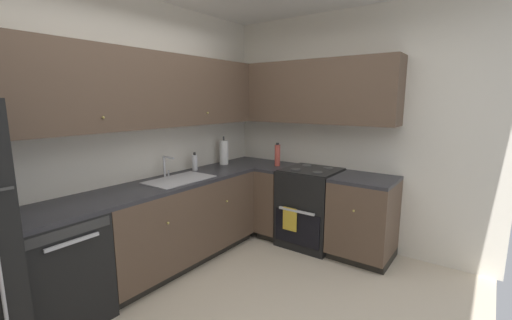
{
  "coord_description": "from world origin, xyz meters",
  "views": [
    {
      "loc": [
        -1.76,
        -1.36,
        1.68
      ],
      "look_at": [
        1.01,
        0.66,
        1.06
      ],
      "focal_mm": 23.28,
      "sensor_mm": 36.0,
      "label": 1
    }
  ],
  "objects_px": {
    "oven_range": "(311,206)",
    "paper_towel_roll": "(224,152)",
    "dishwasher": "(56,270)",
    "oil_bottle": "(277,155)",
    "soap_bottle": "(195,162)"
  },
  "relations": [
    {
      "from": "soap_bottle",
      "to": "paper_towel_roll",
      "type": "bearing_deg",
      "value": -2.39
    },
    {
      "from": "soap_bottle",
      "to": "oil_bottle",
      "type": "distance_m",
      "value": 1.0
    },
    {
      "from": "oven_range",
      "to": "soap_bottle",
      "type": "relative_size",
      "value": 4.99
    },
    {
      "from": "dishwasher",
      "to": "oven_range",
      "type": "bearing_deg",
      "value": -20.32
    },
    {
      "from": "soap_bottle",
      "to": "paper_towel_roll",
      "type": "relative_size",
      "value": 0.58
    },
    {
      "from": "soap_bottle",
      "to": "paper_towel_roll",
      "type": "height_order",
      "value": "paper_towel_roll"
    },
    {
      "from": "oven_range",
      "to": "paper_towel_roll",
      "type": "xyz_separation_m",
      "value": [
        -0.32,
        1.06,
        0.59
      ]
    },
    {
      "from": "paper_towel_roll",
      "to": "oil_bottle",
      "type": "relative_size",
      "value": 1.27
    },
    {
      "from": "dishwasher",
      "to": "paper_towel_roll",
      "type": "distance_m",
      "value": 2.19
    },
    {
      "from": "oven_range",
      "to": "paper_towel_roll",
      "type": "distance_m",
      "value": 1.25
    },
    {
      "from": "dishwasher",
      "to": "oil_bottle",
      "type": "bearing_deg",
      "value": -10.33
    },
    {
      "from": "oven_range",
      "to": "oil_bottle",
      "type": "bearing_deg",
      "value": 92.3
    },
    {
      "from": "oven_range",
      "to": "paper_towel_roll",
      "type": "height_order",
      "value": "paper_towel_roll"
    },
    {
      "from": "paper_towel_roll",
      "to": "soap_bottle",
      "type": "bearing_deg",
      "value": 177.61
    },
    {
      "from": "soap_bottle",
      "to": "oil_bottle",
      "type": "xyz_separation_m",
      "value": [
        0.78,
        -0.62,
        0.04
      ]
    }
  ]
}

